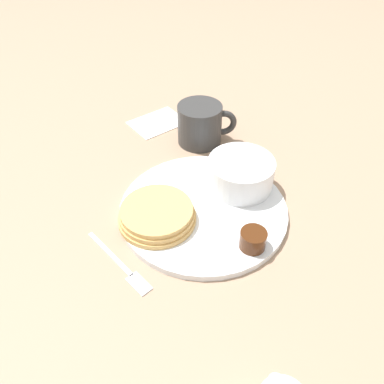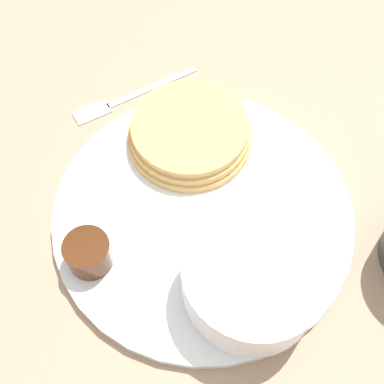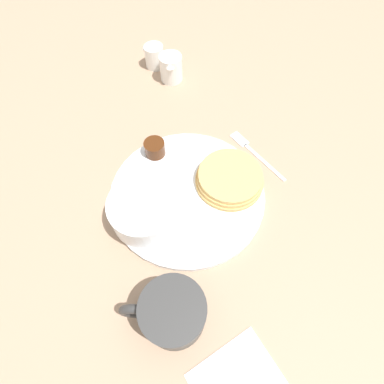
% 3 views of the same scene
% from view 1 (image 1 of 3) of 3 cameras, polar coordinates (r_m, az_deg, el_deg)
% --- Properties ---
extents(ground_plane, '(4.00, 4.00, 0.00)m').
position_cam_1_polar(ground_plane, '(0.65, 1.71, -3.00)').
color(ground_plane, '#9E7F66').
extents(plate, '(0.29, 0.29, 0.01)m').
position_cam_1_polar(plate, '(0.65, 1.72, -2.62)').
color(plate, white).
rests_on(plate, ground_plane).
extents(pancake_stack, '(0.13, 0.13, 0.03)m').
position_cam_1_polar(pancake_stack, '(0.61, -5.36, -3.43)').
color(pancake_stack, tan).
rests_on(pancake_stack, plate).
extents(bowl, '(0.12, 0.12, 0.05)m').
position_cam_1_polar(bowl, '(0.67, 7.41, 2.96)').
color(bowl, white).
rests_on(bowl, plate).
extents(syrup_cup, '(0.04, 0.04, 0.03)m').
position_cam_1_polar(syrup_cup, '(0.58, 9.27, -7.16)').
color(syrup_cup, '#47230F').
rests_on(syrup_cup, plate).
extents(butter_ramekin, '(0.05, 0.05, 0.04)m').
position_cam_1_polar(butter_ramekin, '(0.68, 9.51, 2.09)').
color(butter_ramekin, white).
rests_on(butter_ramekin, plate).
extents(coffee_mug, '(0.12, 0.09, 0.08)m').
position_cam_1_polar(coffee_mug, '(0.79, 1.37, 10.30)').
color(coffee_mug, '#333333').
rests_on(coffee_mug, ground_plane).
extents(fork, '(0.04, 0.15, 0.00)m').
position_cam_1_polar(fork, '(0.58, -10.25, -11.41)').
color(fork, silver).
rests_on(fork, ground_plane).
extents(napkin, '(0.13, 0.10, 0.00)m').
position_cam_1_polar(napkin, '(0.88, -5.27, 10.56)').
color(napkin, white).
rests_on(napkin, ground_plane).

